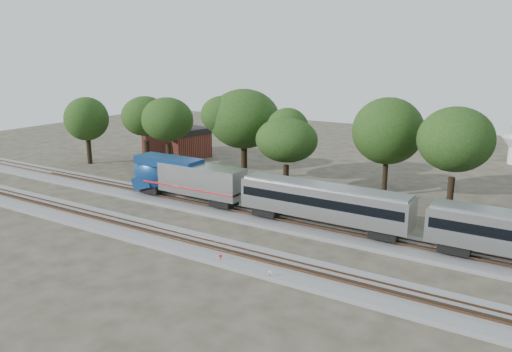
{
  "coord_description": "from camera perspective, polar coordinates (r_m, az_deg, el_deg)",
  "views": [
    {
      "loc": [
        29.0,
        -37.7,
        17.72
      ],
      "look_at": [
        2.24,
        5.0,
        5.03
      ],
      "focal_mm": 35.0,
      "sensor_mm": 36.0,
      "label": 1
    }
  ],
  "objects": [
    {
      "name": "ground",
      "position": [
        50.76,
        -5.18,
        -6.35
      ],
      "size": [
        160.0,
        160.0,
        0.0
      ],
      "primitive_type": "plane",
      "color": "#383328",
      "rests_on": "ground"
    },
    {
      "name": "track_far",
      "position": [
        55.3,
        -1.42,
        -4.33
      ],
      "size": [
        160.0,
        5.0,
        0.73
      ],
      "color": "slate",
      "rests_on": "ground"
    },
    {
      "name": "track_near",
      "position": [
        47.79,
        -8.1,
        -7.51
      ],
      "size": [
        160.0,
        5.0,
        0.73
      ],
      "color": "slate",
      "rests_on": "ground"
    },
    {
      "name": "switch_stand_red",
      "position": [
        43.12,
        -4.06,
        -9.34
      ],
      "size": [
        0.28,
        0.11,
        0.89
      ],
      "rotation": [
        0.0,
        0.0,
        0.31
      ],
      "color": "#512D19",
      "rests_on": "ground"
    },
    {
      "name": "switch_stand_white",
      "position": [
        40.13,
        1.59,
        -11.17
      ],
      "size": [
        0.28,
        0.11,
        0.89
      ],
      "rotation": [
        0.0,
        0.0,
        0.3
      ],
      "color": "#512D19",
      "rests_on": "ground"
    },
    {
      "name": "switch_lever",
      "position": [
        42.98,
        -1.93,
        -10.0
      ],
      "size": [
        0.53,
        0.36,
        0.3
      ],
      "primitive_type": "cube",
      "rotation": [
        0.0,
        0.0,
        -0.12
      ],
      "color": "#512D19",
      "rests_on": "ground"
    },
    {
      "name": "brick_building",
      "position": [
        87.16,
        -9.08,
        3.93
      ],
      "size": [
        11.77,
        9.37,
        5.05
      ],
      "rotation": [
        0.0,
        0.0,
        -0.2
      ],
      "color": "brown",
      "rests_on": "ground"
    },
    {
      "name": "tree_0",
      "position": [
        83.8,
        -18.8,
        6.19
      ],
      "size": [
        7.36,
        7.36,
        10.37
      ],
      "color": "black",
      "rests_on": "ground"
    },
    {
      "name": "tree_1",
      "position": [
        77.62,
        -12.58,
        6.69
      ],
      "size": [
        8.26,
        8.26,
        11.65
      ],
      "color": "black",
      "rests_on": "ground"
    },
    {
      "name": "tree_2",
      "position": [
        74.63,
        -10.13,
        6.37
      ],
      "size": [
        8.06,
        8.06,
        11.37
      ],
      "color": "black",
      "rests_on": "ground"
    },
    {
      "name": "tree_3",
      "position": [
        68.65,
        -1.39,
        6.54
      ],
      "size": [
        8.8,
        8.8,
        12.41
      ],
      "color": "black",
      "rests_on": "ground"
    },
    {
      "name": "tree_4",
      "position": [
        62.07,
        3.51,
        4.13
      ],
      "size": [
        7.1,
        7.1,
        10.01
      ],
      "color": "black",
      "rests_on": "ground"
    },
    {
      "name": "tree_5",
      "position": [
        62.85,
        14.84,
        4.99
      ],
      "size": [
        8.39,
        8.39,
        11.83
      ],
      "color": "black",
      "rests_on": "ground"
    },
    {
      "name": "tree_6",
      "position": [
        55.65,
        21.85,
        3.89
      ],
      "size": [
        8.96,
        8.96,
        12.63
      ],
      "color": "black",
      "rests_on": "ground"
    }
  ]
}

